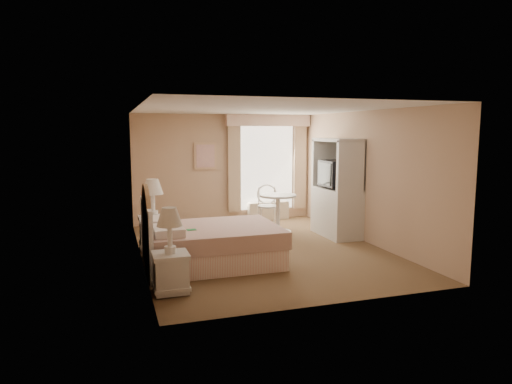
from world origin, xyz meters
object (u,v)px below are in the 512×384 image
object	(u,v)px
nightstand_far	(154,224)
cafe_chair	(267,203)
armoire	(337,196)
nightstand_near	(171,262)
bed	(207,243)
round_table	(278,207)

from	to	relation	value
nightstand_far	cafe_chair	xyz separation A→B (m)	(2.58, 1.17, 0.08)
nightstand_far	armoire	xyz separation A→B (m)	(3.65, -0.01, 0.35)
nightstand_near	nightstand_far	world-z (taller)	nightstand_far
bed	round_table	bearing A→B (deg)	43.64
armoire	bed	bearing A→B (deg)	-158.06
bed	cafe_chair	world-z (taller)	bed
round_table	nightstand_near	bearing A→B (deg)	-131.49
nightstand_near	armoire	world-z (taller)	armoire
round_table	cafe_chair	bearing A→B (deg)	93.08
nightstand_far	round_table	bearing A→B (deg)	13.05
bed	round_table	size ratio (longest dim) A/B	2.61
bed	nightstand_far	size ratio (longest dim) A/B	1.68
nightstand_far	round_table	xyz separation A→B (m)	(2.61, 0.60, 0.06)
round_table	cafe_chair	distance (m)	0.57
nightstand_near	nightstand_far	size ratio (longest dim) A/B	0.90
nightstand_near	bed	bearing A→B (deg)	57.94
round_table	armoire	size ratio (longest dim) A/B	0.41
bed	cafe_chair	xyz separation A→B (m)	(1.86, 2.37, 0.21)
round_table	cafe_chair	size ratio (longest dim) A/B	0.85
cafe_chair	armoire	distance (m)	1.63
nightstand_far	round_table	size ratio (longest dim) A/B	1.56
bed	cafe_chair	size ratio (longest dim) A/B	2.22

